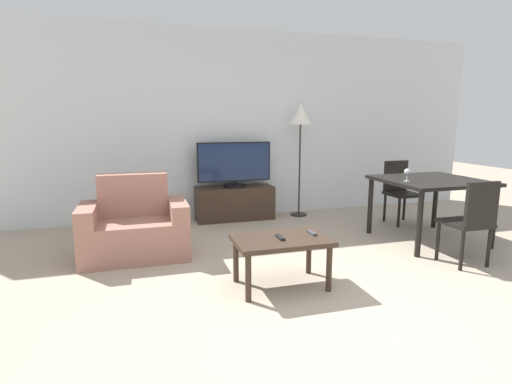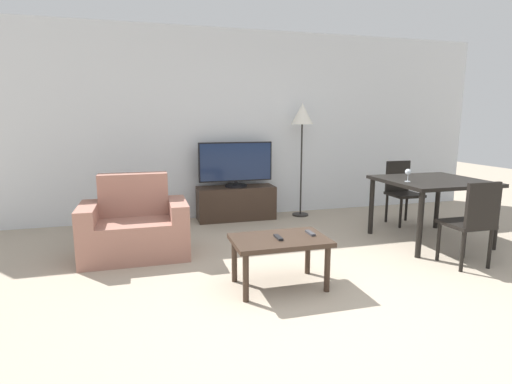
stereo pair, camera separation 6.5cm
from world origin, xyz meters
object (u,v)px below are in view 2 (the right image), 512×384
(coffee_table, at_px, (280,245))
(floor_lamp, at_px, (302,119))
(remote_primary, at_px, (278,237))
(dining_chair_near, at_px, (472,220))
(wine_glass_left, at_px, (408,173))
(remote_secondary, at_px, (310,233))
(tv, at_px, (236,164))
(dining_chair_far, at_px, (402,189))
(dining_table, at_px, (432,187))
(armchair, at_px, (135,228))
(tv_stand, at_px, (236,203))

(coffee_table, height_order, floor_lamp, floor_lamp)
(remote_primary, bearing_deg, dining_chair_near, -1.43)
(wine_glass_left, bearing_deg, remote_primary, -158.36)
(remote_secondary, relative_size, wine_glass_left, 1.03)
(wine_glass_left, bearing_deg, floor_lamp, 109.45)
(dining_chair_near, bearing_deg, coffee_table, 178.12)
(tv, relative_size, coffee_table, 1.30)
(tv, relative_size, dining_chair_far, 1.23)
(dining_table, bearing_deg, dining_chair_far, 76.85)
(dining_table, relative_size, dining_chair_far, 1.28)
(armchair, relative_size, remote_primary, 7.25)
(dining_chair_far, distance_m, wine_glass_left, 1.15)
(dining_chair_near, bearing_deg, wine_glass_left, 105.13)
(floor_lamp, xyz_separation_m, remote_primary, (-1.17, -2.39, -0.99))
(coffee_table, height_order, remote_secondary, remote_secondary)
(floor_lamp, xyz_separation_m, remote_secondary, (-0.85, -2.34, -0.99))
(remote_primary, distance_m, wine_glass_left, 1.94)
(remote_primary, bearing_deg, armchair, 135.14)
(floor_lamp, relative_size, wine_glass_left, 11.45)
(tv, relative_size, remote_secondary, 7.07)
(tv, height_order, floor_lamp, floor_lamp)
(dining_chair_near, xyz_separation_m, remote_secondary, (-1.65, 0.10, -0.03))
(dining_chair_near, xyz_separation_m, wine_glass_left, (-0.20, 0.75, 0.37))
(dining_table, distance_m, dining_chair_far, 0.87)
(dining_table, xyz_separation_m, floor_lamp, (-0.99, 1.61, 0.77))
(dining_chair_near, relative_size, wine_glass_left, 5.92)
(remote_secondary, bearing_deg, dining_chair_far, 37.46)
(armchair, xyz_separation_m, wine_glass_left, (2.97, -0.49, 0.55))
(dining_chair_far, relative_size, remote_primary, 5.76)
(remote_primary, bearing_deg, dining_table, 19.90)
(tv_stand, bearing_deg, dining_chair_far, -20.73)
(dining_table, relative_size, dining_chair_near, 1.28)
(remote_primary, xyz_separation_m, remote_secondary, (0.32, 0.05, 0.00))
(tv, distance_m, dining_table, 2.58)
(remote_primary, bearing_deg, tv_stand, 85.73)
(tv, xyz_separation_m, wine_glass_left, (1.58, -1.74, 0.05))
(tv, bearing_deg, coffee_table, -93.88)
(tv, bearing_deg, dining_table, -39.84)
(wine_glass_left, bearing_deg, coffee_table, -158.58)
(armchair, relative_size, dining_chair_far, 1.26)
(armchair, relative_size, tv, 1.02)
(armchair, distance_m, remote_primary, 1.70)
(tv, relative_size, wine_glass_left, 7.27)
(floor_lamp, distance_m, remote_secondary, 2.68)
(dining_chair_far, bearing_deg, tv, 159.33)
(dining_table, xyz_separation_m, remote_secondary, (-1.85, -0.73, -0.21))
(dining_chair_near, height_order, dining_chair_far, same)
(tv_stand, distance_m, remote_secondary, 2.40)
(remote_primary, height_order, remote_secondary, same)
(tv_stand, bearing_deg, wine_glass_left, -47.64)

